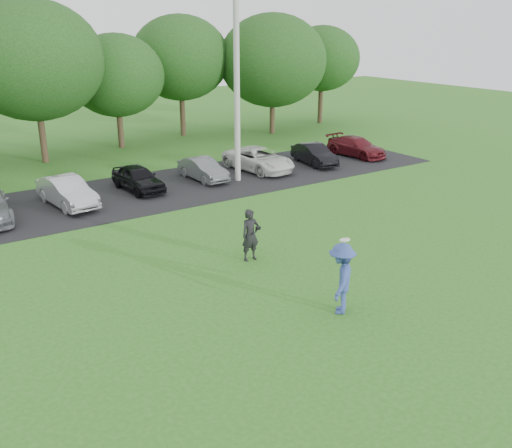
% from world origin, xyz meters
% --- Properties ---
extents(ground, '(100.00, 100.00, 0.00)m').
position_xyz_m(ground, '(0.00, 0.00, 0.00)').
color(ground, '#2B641C').
rests_on(ground, ground).
extents(parking_lot, '(32.00, 6.50, 0.03)m').
position_xyz_m(parking_lot, '(0.00, 13.00, 0.01)').
color(parking_lot, black).
rests_on(parking_lot, ground).
extents(utility_pole, '(0.28, 0.28, 9.77)m').
position_xyz_m(utility_pole, '(4.83, 12.31, 4.88)').
color(utility_pole, '#A9A9A4').
rests_on(utility_pole, ground).
extents(frisbee_player, '(1.44, 1.39, 2.22)m').
position_xyz_m(frisbee_player, '(-0.02, -0.61, 0.99)').
color(frisbee_player, '#354A97').
rests_on(frisbee_player, ground).
extents(camera_bystander, '(0.65, 0.45, 1.74)m').
position_xyz_m(camera_bystander, '(-0.07, 3.72, 0.87)').
color(camera_bystander, black).
rests_on(camera_bystander, ground).
extents(parked_cars, '(28.90, 4.90, 1.26)m').
position_xyz_m(parked_cars, '(-1.16, 13.05, 0.62)').
color(parked_cars, black).
rests_on(parked_cars, parking_lot).
extents(tree_row, '(42.39, 9.85, 8.64)m').
position_xyz_m(tree_row, '(1.51, 22.76, 4.91)').
color(tree_row, '#38281C').
rests_on(tree_row, ground).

